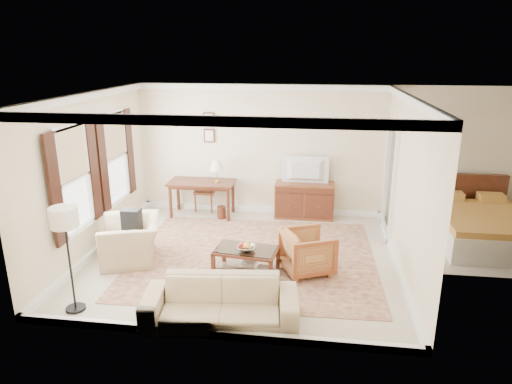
% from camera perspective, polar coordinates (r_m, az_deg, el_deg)
% --- Properties ---
extents(room_shell, '(5.51, 5.01, 2.91)m').
position_cam_1_polar(room_shell, '(7.64, -1.81, 8.89)').
color(room_shell, beige).
rests_on(room_shell, ground).
extents(annex_bedroom, '(3.00, 2.70, 2.90)m').
position_cam_1_polar(annex_bedroom, '(9.74, 26.69, -4.10)').
color(annex_bedroom, beige).
rests_on(annex_bedroom, ground).
extents(window_front, '(0.12, 1.56, 1.80)m').
position_cam_1_polar(window_front, '(8.09, -21.84, 1.45)').
color(window_front, '#CCB284').
rests_on(window_front, room_shell).
extents(window_rear, '(0.12, 1.56, 1.80)m').
position_cam_1_polar(window_rear, '(9.47, -17.19, 4.10)').
color(window_rear, '#CCB284').
rests_on(window_rear, room_shell).
extents(doorway, '(0.10, 1.12, 2.25)m').
position_cam_1_polar(doorway, '(9.41, 16.36, 1.10)').
color(doorway, white).
rests_on(doorway, room_shell).
extents(rug, '(4.40, 3.80, 0.01)m').
position_cam_1_polar(rug, '(8.35, -0.30, -8.10)').
color(rug, '#571D1F').
rests_on(rug, room_shell).
extents(writing_desk, '(1.46, 0.73, 0.80)m').
position_cam_1_polar(writing_desk, '(10.24, -6.79, 0.73)').
color(writing_desk, '#4E2416').
rests_on(writing_desk, room_shell).
extents(desk_chair, '(0.53, 0.53, 1.05)m').
position_cam_1_polar(desk_chair, '(10.61, -6.39, 0.43)').
color(desk_chair, brown).
rests_on(desk_chair, room_shell).
extents(desk_lamp, '(0.32, 0.32, 0.50)m').
position_cam_1_polar(desk_lamp, '(10.06, -4.91, 2.61)').
color(desk_lamp, silver).
rests_on(desk_lamp, writing_desk).
extents(framed_prints, '(0.25, 0.04, 0.68)m').
position_cam_1_polar(framed_prints, '(10.35, -5.89, 8.06)').
color(framed_prints, '#4E2416').
rests_on(framed_prints, room_shell).
extents(sideboard, '(1.29, 0.50, 0.79)m').
position_cam_1_polar(sideboard, '(10.19, 6.05, -1.04)').
color(sideboard, brown).
rests_on(sideboard, room_shell).
extents(tv, '(0.97, 0.56, 0.13)m').
position_cam_1_polar(tv, '(9.93, 6.21, 3.75)').
color(tv, black).
rests_on(tv, sideboard).
extents(coffee_table, '(1.10, 0.74, 0.44)m').
position_cam_1_polar(coffee_table, '(7.68, -1.24, -7.78)').
color(coffee_table, '#4E2416').
rests_on(coffee_table, room_shell).
extents(fruit_bowl, '(0.42, 0.42, 0.10)m').
position_cam_1_polar(fruit_bowl, '(7.55, -1.24, -6.92)').
color(fruit_bowl, silver).
rests_on(fruit_bowl, coffee_table).
extents(book_a, '(0.28, 0.12, 0.38)m').
position_cam_1_polar(book_a, '(7.88, -1.41, -8.41)').
color(book_a, brown).
rests_on(book_a, coffee_table).
extents(book_b, '(0.28, 0.09, 0.38)m').
position_cam_1_polar(book_b, '(7.59, 0.03, -9.48)').
color(book_b, brown).
rests_on(book_b, coffee_table).
extents(striped_armchair, '(0.98, 1.01, 0.80)m').
position_cam_1_polar(striped_armchair, '(7.73, 6.46, -7.19)').
color(striped_armchair, brown).
rests_on(striped_armchair, room_shell).
extents(club_armchair, '(1.06, 1.32, 1.00)m').
position_cam_1_polar(club_armchair, '(8.37, -15.42, -5.01)').
color(club_armchair, '#D1BC8D').
rests_on(club_armchair, room_shell).
extents(backpack, '(0.32, 0.38, 0.40)m').
position_cam_1_polar(backpack, '(8.34, -15.29, -3.25)').
color(backpack, black).
rests_on(backpack, club_armchair).
extents(sofa, '(2.15, 0.84, 0.82)m').
position_cam_1_polar(sofa, '(6.35, -4.47, -12.79)').
color(sofa, '#D1BC8D').
rests_on(sofa, room_shell).
extents(floor_lamp, '(0.39, 0.39, 1.57)m').
position_cam_1_polar(floor_lamp, '(6.75, -22.80, -3.84)').
color(floor_lamp, black).
rests_on(floor_lamp, room_shell).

